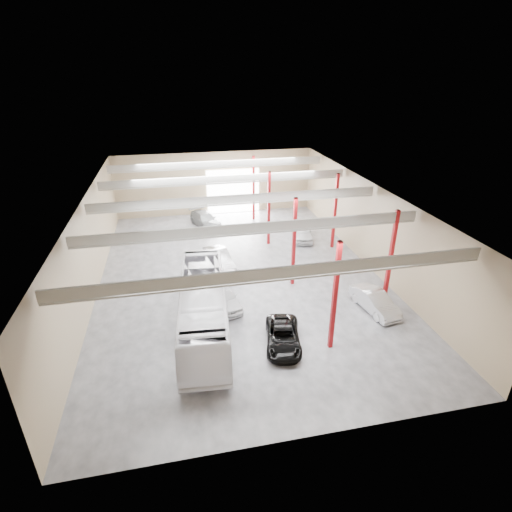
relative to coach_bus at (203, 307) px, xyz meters
name	(u,v)px	position (x,y,z in m)	size (l,w,h in m)	color
depot_shell	(240,216)	(3.63, 7.05, 3.30)	(22.12, 32.12, 7.06)	#454449
coach_bus	(203,307)	(0.00, 0.00, 0.00)	(2.81, 12.01, 3.34)	white
black_sedan	(283,336)	(4.54, -2.67, -1.06)	(2.04, 4.42, 1.23)	black
car_row_a	(222,296)	(1.50, 2.53, -0.91)	(1.81, 4.49, 1.53)	silver
car_row_b	(219,259)	(2.04, 8.53, -0.91)	(1.61, 4.61, 1.52)	#B5B5BA
car_row_c	(205,220)	(1.84, 18.57, -0.96)	(1.99, 4.88, 1.42)	gray
car_right_near	(375,301)	(11.80, -0.26, -0.97)	(1.50, 4.29, 1.41)	silver
car_right_far	(302,231)	(10.84, 13.09, -0.91)	(1.80, 4.48, 1.53)	silver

